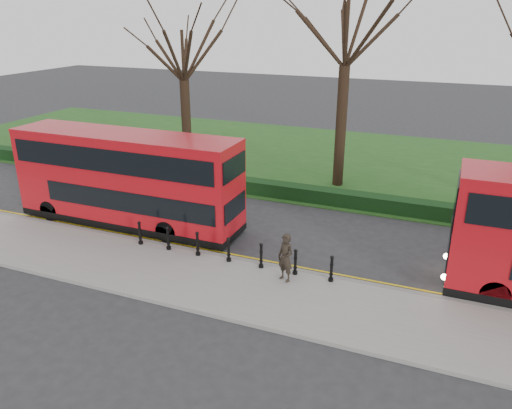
% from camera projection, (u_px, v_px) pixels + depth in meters
% --- Properties ---
extents(ground, '(120.00, 120.00, 0.00)m').
position_uv_depth(ground, '(237.00, 249.00, 21.48)').
color(ground, '#28282B').
rests_on(ground, ground).
extents(pavement, '(60.00, 4.00, 0.15)m').
position_uv_depth(pavement, '(204.00, 280.00, 18.86)').
color(pavement, gray).
rests_on(pavement, ground).
extents(kerb, '(60.00, 0.25, 0.16)m').
position_uv_depth(kerb, '(227.00, 258.00, 20.59)').
color(kerb, slate).
rests_on(kerb, ground).
extents(grass_verge, '(60.00, 18.00, 0.06)m').
position_uv_depth(grass_verge, '(326.00, 159.00, 34.41)').
color(grass_verge, '#1D4C19').
rests_on(grass_verge, ground).
extents(hedge, '(60.00, 0.90, 0.80)m').
position_uv_depth(hedge, '(288.00, 191.00, 27.20)').
color(hedge, black).
rests_on(hedge, ground).
extents(yellow_line_outer, '(60.00, 0.10, 0.01)m').
position_uv_depth(yellow_line_outer, '(230.00, 256.00, 20.87)').
color(yellow_line_outer, yellow).
rests_on(yellow_line_outer, ground).
extents(yellow_line_inner, '(60.00, 0.10, 0.01)m').
position_uv_depth(yellow_line_inner, '(232.00, 254.00, 21.04)').
color(yellow_line_inner, yellow).
rests_on(yellow_line_inner, ground).
extents(tree_left, '(6.50, 6.50, 10.16)m').
position_uv_depth(tree_left, '(183.00, 50.00, 30.24)').
color(tree_left, black).
rests_on(tree_left, ground).
extents(tree_mid, '(7.94, 7.94, 12.41)m').
position_uv_depth(tree_mid, '(347.00, 22.00, 26.13)').
color(tree_mid, black).
rests_on(tree_mid, ground).
extents(bollard_row, '(8.59, 0.15, 1.00)m').
position_uv_depth(bollard_row, '(229.00, 250.00, 19.99)').
color(bollard_row, black).
rests_on(bollard_row, pavement).
extents(bus_lead, '(11.10, 2.55, 4.41)m').
position_uv_depth(bus_lead, '(127.00, 180.00, 23.32)').
color(bus_lead, '#AB0E16').
rests_on(bus_lead, ground).
extents(pedestrian, '(0.81, 0.69, 1.88)m').
position_uv_depth(pedestrian, '(286.00, 258.00, 18.41)').
color(pedestrian, black).
rests_on(pedestrian, pavement).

